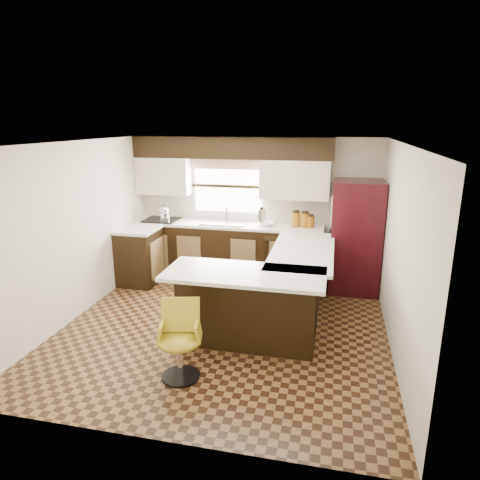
% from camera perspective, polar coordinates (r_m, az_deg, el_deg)
% --- Properties ---
extents(floor, '(4.40, 4.40, 0.00)m').
position_cam_1_polar(floor, '(5.86, -1.97, -11.32)').
color(floor, '#49301A').
rests_on(floor, ground).
extents(ceiling, '(4.40, 4.40, 0.00)m').
position_cam_1_polar(ceiling, '(5.23, -2.23, 12.81)').
color(ceiling, silver).
rests_on(ceiling, wall_back).
extents(wall_back, '(4.40, 0.00, 4.40)m').
position_cam_1_polar(wall_back, '(7.52, 2.15, 4.45)').
color(wall_back, beige).
rests_on(wall_back, floor).
extents(wall_front, '(4.40, 0.00, 4.40)m').
position_cam_1_polar(wall_front, '(3.47, -11.41, -9.52)').
color(wall_front, beige).
rests_on(wall_front, floor).
extents(wall_left, '(0.00, 4.40, 4.40)m').
position_cam_1_polar(wall_left, '(6.28, -20.98, 1.17)').
color(wall_left, beige).
rests_on(wall_left, floor).
extents(wall_right, '(0.00, 4.40, 4.40)m').
position_cam_1_polar(wall_right, '(5.32, 20.39, -1.28)').
color(wall_right, beige).
rests_on(wall_right, floor).
extents(base_cab_back, '(3.30, 0.60, 0.90)m').
position_cam_1_polar(base_cab_back, '(7.51, -1.71, -1.46)').
color(base_cab_back, black).
rests_on(base_cab_back, floor).
extents(base_cab_left, '(0.60, 0.70, 0.90)m').
position_cam_1_polar(base_cab_left, '(7.38, -13.20, -2.20)').
color(base_cab_left, black).
rests_on(base_cab_left, floor).
extents(counter_back, '(3.30, 0.60, 0.04)m').
position_cam_1_polar(counter_back, '(7.38, -1.74, 2.04)').
color(counter_back, silver).
rests_on(counter_back, base_cab_back).
extents(counter_left, '(0.60, 0.70, 0.04)m').
position_cam_1_polar(counter_left, '(7.25, -13.43, 1.36)').
color(counter_left, silver).
rests_on(counter_left, base_cab_left).
extents(soffit, '(3.40, 0.35, 0.36)m').
position_cam_1_polar(soffit, '(7.30, -1.19, 12.20)').
color(soffit, black).
rests_on(soffit, wall_back).
extents(upper_cab_left, '(0.94, 0.35, 0.64)m').
position_cam_1_polar(upper_cab_left, '(7.73, -10.09, 8.43)').
color(upper_cab_left, beige).
rests_on(upper_cab_left, wall_back).
extents(upper_cab_right, '(1.14, 0.35, 0.64)m').
position_cam_1_polar(upper_cab_right, '(7.17, 7.33, 8.00)').
color(upper_cab_right, beige).
rests_on(upper_cab_right, wall_back).
extents(window_pane, '(1.20, 0.02, 0.90)m').
position_cam_1_polar(window_pane, '(7.54, -1.62, 7.19)').
color(window_pane, white).
rests_on(window_pane, wall_back).
extents(valance, '(1.30, 0.06, 0.18)m').
position_cam_1_polar(valance, '(7.46, -1.72, 10.11)').
color(valance, '#D19B93').
rests_on(valance, wall_back).
extents(sink, '(0.75, 0.45, 0.03)m').
position_cam_1_polar(sink, '(7.37, -2.16, 2.31)').
color(sink, '#B2B2B7').
rests_on(sink, counter_back).
extents(dishwasher, '(0.58, 0.03, 0.78)m').
position_cam_1_polar(dishwasher, '(7.07, 5.61, -2.79)').
color(dishwasher, black).
rests_on(dishwasher, floor).
extents(cooktop, '(0.58, 0.50, 0.02)m').
position_cam_1_polar(cooktop, '(7.74, -10.44, 2.68)').
color(cooktop, black).
rests_on(cooktop, counter_back).
extents(peninsula_long, '(0.60, 1.95, 0.90)m').
position_cam_1_polar(peninsula_long, '(6.11, 7.72, -5.69)').
color(peninsula_long, black).
rests_on(peninsula_long, floor).
extents(peninsula_return, '(1.65, 0.60, 0.90)m').
position_cam_1_polar(peninsula_return, '(5.28, 1.01, -9.06)').
color(peninsula_return, black).
rests_on(peninsula_return, floor).
extents(counter_pen_long, '(0.84, 1.95, 0.04)m').
position_cam_1_polar(counter_pen_long, '(5.95, 8.36, -1.48)').
color(counter_pen_long, silver).
rests_on(counter_pen_long, peninsula_long).
extents(counter_pen_return, '(1.89, 0.84, 0.04)m').
position_cam_1_polar(counter_pen_return, '(5.02, 0.60, -4.56)').
color(counter_pen_return, silver).
rests_on(counter_pen_return, peninsula_return).
extents(refrigerator, '(0.76, 0.73, 1.78)m').
position_cam_1_polar(refrigerator, '(6.99, 15.18, 0.42)').
color(refrigerator, black).
rests_on(refrigerator, floor).
extents(bar_chair, '(0.54, 0.54, 0.84)m').
position_cam_1_polar(bar_chair, '(4.64, -8.09, -13.32)').
color(bar_chair, gold).
rests_on(bar_chair, floor).
extents(kettle, '(0.20, 0.20, 0.27)m').
position_cam_1_polar(kettle, '(7.68, -10.04, 3.73)').
color(kettle, silver).
rests_on(kettle, cooktop).
extents(percolator, '(0.14, 0.14, 0.28)m').
position_cam_1_polar(percolator, '(7.23, 2.84, 3.06)').
color(percolator, silver).
rests_on(percolator, counter_back).
extents(mixing_bowl, '(0.28, 0.28, 0.06)m').
position_cam_1_polar(mixing_bowl, '(7.24, 3.53, 2.18)').
color(mixing_bowl, white).
rests_on(mixing_bowl, counter_back).
extents(canister_large, '(0.14, 0.14, 0.25)m').
position_cam_1_polar(canister_large, '(7.18, 7.44, 2.72)').
color(canister_large, '#92560F').
rests_on(canister_large, counter_back).
extents(canister_med, '(0.14, 0.14, 0.24)m').
position_cam_1_polar(canister_med, '(7.17, 8.63, 2.62)').
color(canister_med, '#92560F').
rests_on(canister_med, counter_back).
extents(canister_small, '(0.13, 0.13, 0.19)m').
position_cam_1_polar(canister_small, '(7.17, 9.31, 2.40)').
color(canister_small, '#92560F').
rests_on(canister_small, counter_back).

